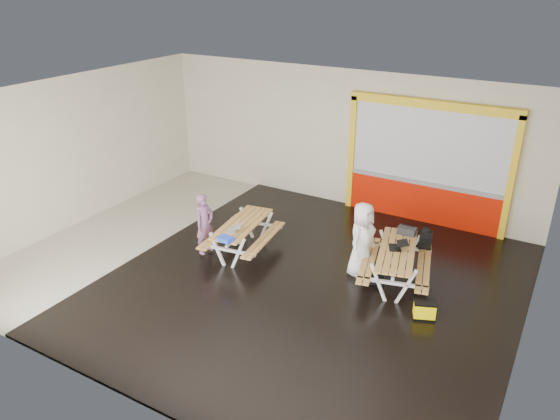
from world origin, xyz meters
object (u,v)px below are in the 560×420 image
Objects in this scene: laptop_left at (234,229)px; laptop_right at (398,246)px; person_right at (362,240)px; picnic_table_right at (396,258)px; fluke_bag at (424,310)px; blue_pouch at (226,239)px; toolbox at (407,231)px; dark_case at (373,277)px; backpack at (425,238)px; person_left at (204,224)px; picnic_table_left at (243,230)px.

laptop_right is at bearing 16.38° from laptop_left.
person_right is 0.70m from laptop_right.
picnic_table_right is 1.28m from fluke_bag.
person_right reaches higher than blue_pouch.
fluke_bag is at bearing -61.00° from toolbox.
dark_case is at bearing -153.71° from picnic_table_right.
person_right reaches higher than dark_case.
person_right is 5.36× the size of blue_pouch.
backpack is (1.01, 0.88, -0.10)m from person_right.
toolbox is (3.83, 1.66, 0.08)m from person_left.
laptop_left is at bearing 104.51° from blue_pouch.
toolbox is (3.13, 1.59, 0.06)m from laptop_left.
dark_case is (0.34, -0.16, -0.67)m from person_right.
laptop_left is 0.95× the size of backpack.
person_right is 1.34m from backpack.
laptop_left reaches higher than picnic_table_left.
laptop_right is 1.53× the size of blue_pouch.
person_right is 3.71× the size of backpack.
blue_pouch is 4.00m from backpack.
person_right is at bearing 154.42° from dark_case.
laptop_left is (0.70, 0.06, 0.01)m from person_left.
laptop_right is 1.06× the size of backpack.
person_left reaches higher than backpack.
person_right is at bearing -139.02° from backpack.
picnic_table_right is at bearing 23.06° from blue_pouch.
picnic_table_left is 0.82m from person_left.
picnic_table_left is at bearing 101.65° from blue_pouch.
laptop_right is at bearing -69.99° from person_left.
backpack is at bearing 107.57° from fluke_bag.
laptop_left is at bearing -79.14° from person_left.
laptop_left is 0.45m from blue_pouch.
toolbox is (-0.05, 0.72, 0.26)m from picnic_table_right.
person_left is at bearing -167.89° from dark_case.
picnic_table_right is 5.14× the size of backpack.
toolbox reaches higher than picnic_table_left.
backpack reaches higher than laptop_left.
person_left is 4.17m from toolbox.
fluke_bag is (0.84, -0.89, -0.37)m from picnic_table_right.
person_right is 3.90× the size of laptop_left.
laptop_right is 1.42m from fluke_bag.
person_right is 3.44× the size of fluke_bag.
person_left is 3.17× the size of backpack.
person_left reaches higher than toolbox.
laptop_left is at bearing -153.55° from backpack.
person_right reaches higher than backpack.
picnic_table_left is at bearing -170.90° from laptop_right.
picnic_table_left is 5.49× the size of toolbox.
fluke_bag is at bearing -72.43° from backpack.
person_left is 3.29m from person_right.
picnic_table_right reaches higher than fluke_bag.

